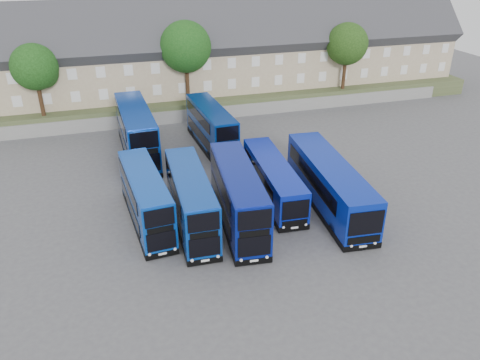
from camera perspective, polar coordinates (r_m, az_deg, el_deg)
name	(u,v)px	position (r m, az deg, el deg)	size (l,w,h in m)	color
ground	(232,232)	(34.06, -1.00, -6.34)	(120.00, 120.00, 0.00)	#4B4B50
retaining_wall	(174,117)	(54.99, -8.00, 7.64)	(70.00, 0.40, 1.50)	slate
earth_bank	(161,91)	(64.37, -9.55, 10.63)	(80.00, 20.00, 2.00)	#424F2C
terrace_row	(211,52)	(60.25, -3.54, 15.32)	(66.00, 10.40, 11.20)	tan
dd_front_left	(146,199)	(34.90, -11.40, -2.34)	(3.01, 10.04, 3.93)	#083BA3
dd_front_mid	(191,201)	(34.02, -6.00, -2.58)	(2.75, 10.36, 4.08)	#083494
dd_front_right	(238,198)	(34.07, -0.25, -2.15)	(3.54, 11.03, 4.31)	navy
dd_rear_left	(137,133)	(46.42, -12.48, 5.66)	(3.08, 12.00, 4.74)	#083298
dd_rear_right	(211,128)	(47.31, -3.53, 6.33)	(2.96, 10.73, 4.22)	navy
coach_east_a	(273,180)	(38.00, 4.05, -0.05)	(3.09, 11.22, 3.03)	#091EA5
coach_east_b	(329,185)	(37.30, 10.79, -0.55)	(3.97, 13.37, 3.61)	#08229D
tree_west	(36,69)	(54.12, -23.58, 12.35)	(4.80, 4.80, 7.65)	#382314
tree_mid	(187,49)	(54.95, -6.50, 15.64)	(5.76, 5.76, 9.18)	#382314
tree_east	(348,45)	(61.45, 12.98, 15.70)	(5.12, 5.12, 8.16)	#382314
tree_far	(362,31)	(70.34, 14.64, 17.16)	(5.44, 5.44, 8.67)	#382314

